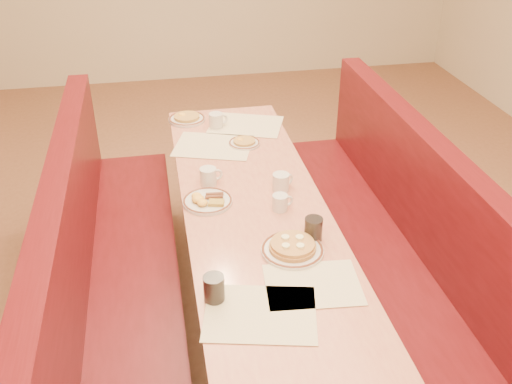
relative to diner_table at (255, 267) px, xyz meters
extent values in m
plane|color=#9E6647|center=(0.00, 0.00, -0.37)|extent=(8.00, 8.00, 0.00)
cube|color=black|center=(0.00, 0.00, -0.34)|extent=(0.55, 1.88, 0.06)
cube|color=black|center=(0.00, 0.00, -0.02)|extent=(0.15, 1.75, 0.71)
cube|color=tan|center=(0.00, 0.00, 0.36)|extent=(0.70, 2.50, 0.04)
cube|color=#4C3326|center=(-0.68, 0.00, -0.27)|extent=(0.55, 2.50, 0.20)
cube|color=#5C0F15|center=(-0.68, 0.00, 0.00)|extent=(0.55, 2.50, 0.16)
cube|color=#5C0F15|center=(-0.89, 0.00, 0.38)|extent=(0.12, 2.50, 0.60)
cube|color=#4C3326|center=(0.68, 0.00, -0.27)|extent=(0.55, 2.50, 0.20)
cube|color=#5C0F15|center=(0.68, 0.00, 0.00)|extent=(0.55, 2.50, 0.16)
cube|color=#5C0F15|center=(0.89, 0.00, 0.38)|extent=(0.12, 2.50, 0.60)
cube|color=beige|center=(-0.12, -0.74, 0.38)|extent=(0.48, 0.40, 0.00)
cube|color=beige|center=(0.12, -0.62, 0.38)|extent=(0.41, 0.32, 0.00)
cube|color=beige|center=(-0.12, 0.70, 0.38)|extent=(0.52, 0.45, 0.00)
cube|color=beige|center=(0.12, 0.96, 0.38)|extent=(0.53, 0.47, 0.00)
cylinder|color=beige|center=(0.09, -0.39, 0.38)|extent=(0.27, 0.27, 0.02)
torus|color=brown|center=(0.09, -0.39, 0.39)|extent=(0.27, 0.27, 0.01)
cylinder|color=#C58C47|center=(0.09, -0.39, 0.40)|extent=(0.21, 0.21, 0.02)
cylinder|color=#C58C47|center=(0.09, -0.39, 0.42)|extent=(0.19, 0.19, 0.02)
cylinder|color=#FFEEA6|center=(0.13, -0.36, 0.43)|extent=(0.04, 0.04, 0.01)
cylinder|color=#FFEEA6|center=(0.07, -0.35, 0.43)|extent=(0.04, 0.04, 0.01)
cylinder|color=#FFEEA6|center=(0.06, -0.41, 0.43)|extent=(0.04, 0.04, 0.01)
cylinder|color=#FFEEA6|center=(0.12, -0.43, 0.43)|extent=(0.04, 0.04, 0.01)
cylinder|color=beige|center=(-0.22, 0.08, 0.38)|extent=(0.25, 0.25, 0.02)
torus|color=brown|center=(-0.22, 0.08, 0.39)|extent=(0.24, 0.24, 0.01)
ellipsoid|color=yellow|center=(-0.27, 0.08, 0.41)|extent=(0.06, 0.06, 0.03)
ellipsoid|color=yellow|center=(-0.25, 0.04, 0.41)|extent=(0.05, 0.05, 0.03)
ellipsoid|color=yellow|center=(-0.28, 0.11, 0.41)|extent=(0.05, 0.05, 0.03)
cylinder|color=brown|center=(-0.19, 0.09, 0.40)|extent=(0.09, 0.03, 0.02)
cylinder|color=brown|center=(-0.18, 0.12, 0.40)|extent=(0.09, 0.03, 0.02)
cube|color=gold|center=(-0.19, 0.04, 0.40)|extent=(0.09, 0.07, 0.02)
cylinder|color=beige|center=(0.06, 0.69, 0.38)|extent=(0.19, 0.19, 0.01)
torus|color=brown|center=(0.06, 0.69, 0.39)|extent=(0.18, 0.18, 0.01)
cylinder|color=#C28E44|center=(0.06, 0.69, 0.40)|extent=(0.13, 0.13, 0.01)
ellipsoid|color=yellow|center=(0.04, 0.71, 0.40)|extent=(0.04, 0.04, 0.02)
cylinder|color=beige|center=(-0.24, 1.10, 0.38)|extent=(0.24, 0.24, 0.02)
torus|color=brown|center=(-0.24, 1.10, 0.39)|extent=(0.23, 0.23, 0.01)
cylinder|color=#C28E44|center=(-0.24, 1.10, 0.40)|extent=(0.16, 0.16, 0.02)
ellipsoid|color=yellow|center=(-0.27, 1.12, 0.41)|extent=(0.05, 0.05, 0.02)
cylinder|color=beige|center=(0.11, -0.04, 0.42)|extent=(0.08, 0.08, 0.08)
torus|color=beige|center=(0.15, -0.04, 0.42)|extent=(0.06, 0.02, 0.06)
cylinder|color=black|center=(0.11, -0.04, 0.45)|extent=(0.06, 0.06, 0.01)
cylinder|color=beige|center=(-0.20, 0.26, 0.42)|extent=(0.09, 0.09, 0.09)
torus|color=beige|center=(-0.15, 0.27, 0.42)|extent=(0.07, 0.03, 0.07)
cylinder|color=black|center=(-0.20, 0.26, 0.46)|extent=(0.07, 0.07, 0.01)
cylinder|color=beige|center=(0.16, 0.14, 0.42)|extent=(0.09, 0.09, 0.09)
torus|color=beige|center=(0.20, 0.16, 0.42)|extent=(0.07, 0.04, 0.07)
cylinder|color=black|center=(0.16, 0.14, 0.46)|extent=(0.07, 0.07, 0.01)
cylinder|color=beige|center=(-0.07, 0.96, 0.42)|extent=(0.09, 0.09, 0.09)
torus|color=beige|center=(-0.02, 0.97, 0.42)|extent=(0.07, 0.03, 0.07)
cylinder|color=black|center=(-0.07, 0.96, 0.46)|extent=(0.07, 0.07, 0.01)
cylinder|color=black|center=(-0.28, -0.63, 0.43)|extent=(0.08, 0.08, 0.11)
cylinder|color=silver|center=(-0.28, -0.63, 0.43)|extent=(0.08, 0.08, 0.11)
cylinder|color=black|center=(0.21, -0.31, 0.43)|extent=(0.08, 0.08, 0.11)
cylinder|color=silver|center=(0.21, -0.31, 0.43)|extent=(0.08, 0.08, 0.11)
camera|label=1|loc=(-0.43, -2.32, 1.89)|focal=40.00mm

